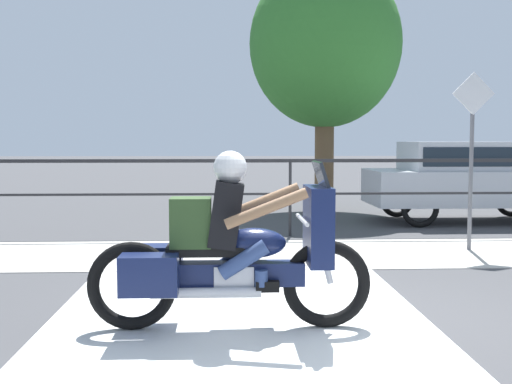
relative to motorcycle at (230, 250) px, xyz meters
name	(u,v)px	position (x,y,z in m)	size (l,w,h in m)	color
ground_plane	(345,319)	(1.05, 0.25, -0.69)	(120.00, 120.00, 0.00)	#424244
sidewalk_band	(302,253)	(1.05, 3.65, -0.69)	(44.00, 2.40, 0.01)	#B7B2A8
crosswalk_band	(239,326)	(0.07, 0.05, -0.69)	(3.46, 6.00, 0.01)	silver
fence_railing	(290,176)	(1.05, 5.35, 0.34)	(36.00, 0.05, 1.32)	#232326
motorcycle	(230,250)	(0.00, 0.00, 0.00)	(2.47, 0.76, 1.55)	black
parked_car	(466,176)	(4.76, 7.12, 0.23)	(4.02, 1.78, 1.61)	#B7BCC4
street_sign	(472,142)	(3.59, 3.83, 0.91)	(0.63, 0.06, 2.63)	slate
tree_behind_sign	(325,45)	(2.23, 9.25, 3.11)	(3.46, 3.46, 5.73)	brown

